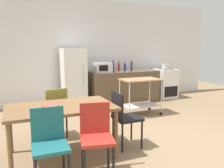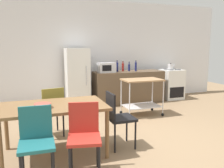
% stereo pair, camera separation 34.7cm
% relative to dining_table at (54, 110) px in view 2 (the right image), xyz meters
% --- Properties ---
extents(ground_plane, '(12.00, 12.00, 0.00)m').
position_rel_dining_table_xyz_m(ground_plane, '(1.42, 0.04, -0.67)').
color(ground_plane, '#8C7051').
extents(back_wall, '(8.40, 0.12, 2.90)m').
position_rel_dining_table_xyz_m(back_wall, '(1.42, 3.24, 0.78)').
color(back_wall, white).
rests_on(back_wall, ground_plane).
extents(kitchen_counter, '(2.00, 0.64, 0.90)m').
position_rel_dining_table_xyz_m(kitchen_counter, '(2.32, 2.64, -0.22)').
color(kitchen_counter, brown).
rests_on(kitchen_counter, ground_plane).
extents(dining_table, '(1.50, 0.90, 0.75)m').
position_rel_dining_table_xyz_m(dining_table, '(0.00, 0.00, 0.00)').
color(dining_table, brown).
rests_on(dining_table, ground_plane).
extents(chair_red, '(0.48, 0.48, 0.89)m').
position_rel_dining_table_xyz_m(chair_red, '(0.30, -0.66, -0.15)').
color(chair_red, '#B72D23').
rests_on(chair_red, ground_plane).
extents(chair_black, '(0.40, 0.40, 0.89)m').
position_rel_dining_table_xyz_m(chair_black, '(0.96, -0.09, -0.15)').
color(chair_black, black).
rests_on(chair_black, ground_plane).
extents(chair_teal, '(0.41, 0.41, 0.89)m').
position_rel_dining_table_xyz_m(chair_teal, '(-0.27, -0.65, -0.15)').
color(chair_teal, '#1E666B').
rests_on(chair_teal, ground_plane).
extents(chair_olive, '(0.48, 0.48, 0.89)m').
position_rel_dining_table_xyz_m(chair_olive, '(0.02, 0.71, -0.15)').
color(chair_olive, olive).
rests_on(chair_olive, ground_plane).
extents(stove_oven, '(0.60, 0.61, 0.92)m').
position_rel_dining_table_xyz_m(stove_oven, '(3.77, 2.65, -0.22)').
color(stove_oven, white).
rests_on(stove_oven, ground_plane).
extents(refrigerator, '(0.60, 0.63, 1.55)m').
position_rel_dining_table_xyz_m(refrigerator, '(0.87, 2.74, 0.10)').
color(refrigerator, white).
rests_on(refrigerator, ground_plane).
extents(kitchen_cart, '(0.91, 0.57, 0.85)m').
position_rel_dining_table_xyz_m(kitchen_cart, '(2.12, 1.38, -0.10)').
color(kitchen_cart, '#A37A51').
rests_on(kitchen_cart, ground_plane).
extents(microwave, '(0.46, 0.35, 0.26)m').
position_rel_dining_table_xyz_m(microwave, '(1.65, 2.61, 0.36)').
color(microwave, silver).
rests_on(microwave, kitchen_counter).
extents(bottle_sparkling_water, '(0.07, 0.07, 0.32)m').
position_rel_dining_table_xyz_m(bottle_sparkling_water, '(2.00, 2.69, 0.36)').
color(bottle_sparkling_water, navy).
rests_on(bottle_sparkling_water, kitchen_counter).
extents(bottle_sesame_oil, '(0.06, 0.06, 0.29)m').
position_rel_dining_table_xyz_m(bottle_sesame_oil, '(2.18, 2.70, 0.35)').
color(bottle_sesame_oil, maroon).
rests_on(bottle_sesame_oil, kitchen_counter).
extents(bottle_olive_oil, '(0.06, 0.06, 0.27)m').
position_rel_dining_table_xyz_m(bottle_olive_oil, '(2.35, 2.66, 0.34)').
color(bottle_olive_oil, navy).
rests_on(bottle_olive_oil, kitchen_counter).
extents(bottle_wine, '(0.06, 0.06, 0.31)m').
position_rel_dining_table_xyz_m(bottle_wine, '(2.52, 2.57, 0.36)').
color(bottle_wine, navy).
rests_on(bottle_wine, kitchen_counter).
extents(fruit_bowl, '(0.23, 0.23, 0.06)m').
position_rel_dining_table_xyz_m(fruit_bowl, '(-0.16, -0.12, 0.11)').
color(fruit_bowl, '#B24C3F').
rests_on(fruit_bowl, dining_table).
extents(kettle, '(0.24, 0.17, 0.19)m').
position_rel_dining_table_xyz_m(kettle, '(3.66, 2.56, 0.33)').
color(kettle, silver).
rests_on(kettle, stove_oven).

